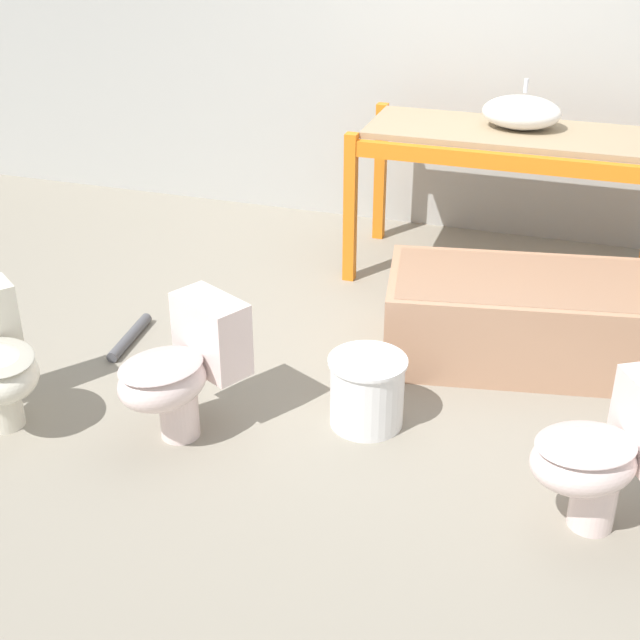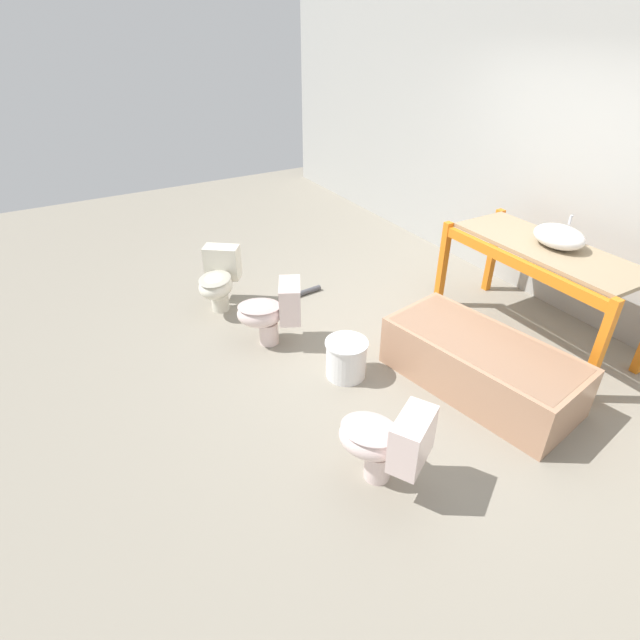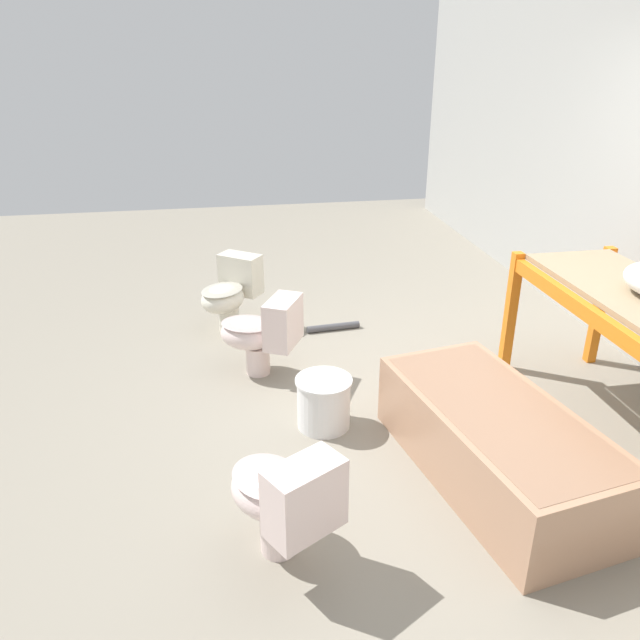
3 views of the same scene
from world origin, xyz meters
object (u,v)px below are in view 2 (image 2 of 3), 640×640
Objects in this scene: sink_basin at (559,237)px; toilet_near at (219,278)px; toilet_far at (385,441)px; toilet_extra at (271,311)px; bucket_white at (346,358)px; bathtub_main at (481,362)px.

toilet_near is at bearing -129.73° from sink_basin.
toilet_far is 1.00× the size of toilet_extra.
toilet_far is at bearing 25.37° from toilet_extra.
bucket_white is at bearing -101.56° from sink_basin.
bathtub_main is (0.29, -1.04, -0.76)m from sink_basin.
sink_basin reaches higher than toilet_near.
toilet_near is at bearing -159.31° from bathtub_main.
sink_basin is 2.58m from toilet_extra.
toilet_extra is (-1.15, -2.21, -0.67)m from sink_basin.
sink_basin is at bearing -2.84° from toilet_near.
toilet_extra is at bearing -117.38° from sink_basin.
bucket_white is at bearing -138.68° from bathtub_main.
toilet_near and toilet_extra have the same top height.
toilet_near reaches higher than bathtub_main.
toilet_far is at bearing -50.46° from toilet_near.
bathtub_main is 2.44× the size of toilet_far.
bathtub_main is at bearing 66.71° from toilet_extra.
bathtub_main is 2.44× the size of toilet_extra.
sink_basin is 3.20m from toilet_near.
toilet_near is 1.85× the size of bucket_white.
bathtub_main is 1.30m from toilet_far.
sink_basin is at bearing 78.44° from bucket_white.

